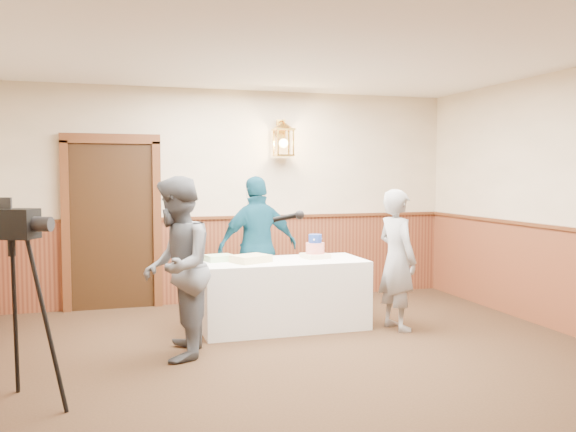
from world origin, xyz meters
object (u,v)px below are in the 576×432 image
assistant_p (258,247)px  sheet_cake_yellow (251,259)px  display_table (283,294)px  baker (397,260)px  interviewer (176,268)px  sheet_cake_green (219,258)px  tv_camera_rig (14,321)px  tiered_cake (315,249)px

assistant_p → sheet_cake_yellow: bearing=60.4°
display_table → baker: (1.17, -0.42, 0.39)m
display_table → baker: 1.31m
display_table → interviewer: interviewer is taller
interviewer → sheet_cake_green: bearing=160.9°
interviewer → tv_camera_rig: (-1.26, -0.92, -0.19)m
sheet_cake_green → interviewer: bearing=-121.7°
tiered_cake → display_table: bearing=-172.1°
sheet_cake_green → display_table: bearing=-12.2°
display_table → tiered_cake: bearing=7.9°
display_table → sheet_cake_green: sheet_cake_green is taller
tv_camera_rig → baker: bearing=43.4°
sheet_cake_green → interviewer: size_ratio=0.17×
sheet_cake_green → baker: size_ratio=0.19×
sheet_cake_green → assistant_p: assistant_p is taller
display_table → sheet_cake_green: size_ratio=6.30×
display_table → sheet_cake_yellow: 0.56m
display_table → sheet_cake_yellow: bearing=-172.9°
sheet_cake_green → baker: (1.85, -0.57, -0.02)m
display_table → sheet_cake_yellow: sheet_cake_yellow is taller
tiered_cake → baker: 0.91m
tv_camera_rig → display_table: bearing=58.4°
baker → assistant_p: assistant_p is taller
sheet_cake_green → assistant_p: 0.66m
sheet_cake_green → baker: 1.94m
sheet_cake_yellow → baker: baker is taller
assistant_p → tv_camera_rig: (-2.36, -2.22, -0.18)m
sheet_cake_yellow → baker: 1.59m
tiered_cake → assistant_p: 0.72m
tiered_cake → interviewer: 1.84m
baker → tv_camera_rig: (-3.67, -1.27, -0.11)m
sheet_cake_green → baker: baker is taller
sheet_cake_green → interviewer: 1.08m
baker → tv_camera_rig: 3.89m
sheet_cake_yellow → baker: bearing=-13.6°
sheet_cake_yellow → assistant_p: 0.62m
display_table → sheet_cake_green: bearing=167.8°
tiered_cake → sheet_cake_yellow: size_ratio=0.82×
interviewer → tv_camera_rig: bearing=-41.2°
display_table → tv_camera_rig: size_ratio=1.24×
interviewer → assistant_p: (1.10, 1.30, -0.00)m
display_table → tiered_cake: size_ratio=5.86×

